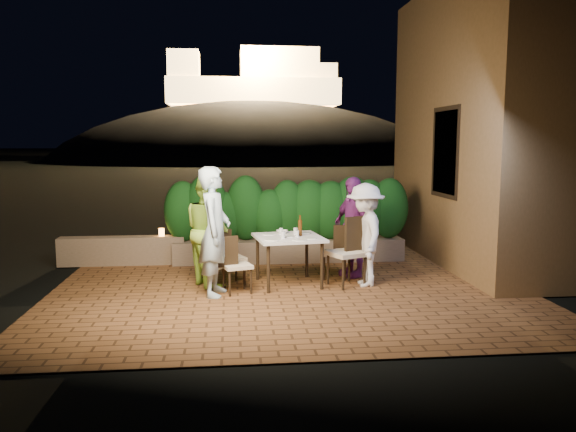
{
  "coord_description": "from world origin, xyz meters",
  "views": [
    {
      "loc": [
        -0.86,
        -7.79,
        2.17
      ],
      "look_at": [
        0.01,
        0.67,
        1.05
      ],
      "focal_mm": 35.0,
      "sensor_mm": 36.0,
      "label": 1
    }
  ],
  "objects": [
    {
      "name": "chair_left_back",
      "position": [
        -0.88,
        0.66,
        0.43
      ],
      "size": [
        0.52,
        0.52,
        0.86
      ],
      "primitive_type": null,
      "rotation": [
        0.0,
        0.0,
        0.39
      ],
      "color": "black",
      "rests_on": "ground"
    },
    {
      "name": "terrace_floor",
      "position": [
        0.0,
        0.5,
        -0.07
      ],
      "size": [
        7.0,
        6.0,
        0.15
      ],
      "primitive_type": "cube",
      "color": "brown",
      "rests_on": "ground"
    },
    {
      "name": "hill",
      "position": [
        2.0,
        60.0,
        -4.0
      ],
      "size": [
        52.0,
        40.0,
        22.0
      ],
      "primitive_type": "ellipsoid",
      "color": "black",
      "rests_on": "ground"
    },
    {
      "name": "chair_right_front",
      "position": [
        0.88,
        0.43,
        0.53
      ],
      "size": [
        0.64,
        0.64,
        1.05
      ],
      "primitive_type": null,
      "rotation": [
        0.0,
        0.0,
        3.56
      ],
      "color": "black",
      "rests_on": "ground"
    },
    {
      "name": "bowl",
      "position": [
        -0.06,
        0.88,
        0.77
      ],
      "size": [
        0.2,
        0.2,
        0.05
      ],
      "primitive_type": "imported",
      "rotation": [
        0.0,
        0.0,
        -0.06
      ],
      "color": "white",
      "rests_on": "dining_table"
    },
    {
      "name": "plate_centre",
      "position": [
        -0.03,
        0.55,
        0.76
      ],
      "size": [
        0.21,
        0.21,
        0.01
      ],
      "primitive_type": "cylinder",
      "color": "white",
      "rests_on": "dining_table"
    },
    {
      "name": "diner_white",
      "position": [
        1.16,
        0.42,
        0.78
      ],
      "size": [
        0.62,
        1.03,
        1.56
      ],
      "primitive_type": "imported",
      "rotation": [
        0.0,
        0.0,
        -1.61
      ],
      "color": "white",
      "rests_on": "ground"
    },
    {
      "name": "chair_left_front",
      "position": [
        -0.78,
        0.18,
        0.42
      ],
      "size": [
        0.48,
        0.48,
        0.84
      ],
      "primitive_type": null,
      "rotation": [
        0.0,
        0.0,
        0.29
      ],
      "color": "black",
      "rests_on": "ground"
    },
    {
      "name": "parapet",
      "position": [
        -2.8,
        2.3,
        0.25
      ],
      "size": [
        2.2,
        0.3,
        0.5
      ],
      "primitive_type": "cube",
      "color": "#79644D",
      "rests_on": "ground"
    },
    {
      "name": "plate_se",
      "position": [
        0.28,
        0.85,
        0.76
      ],
      "size": [
        0.21,
        0.21,
        0.01
      ],
      "primitive_type": "cylinder",
      "color": "white",
      "rests_on": "dining_table"
    },
    {
      "name": "building_wall",
      "position": [
        3.6,
        2.0,
        2.5
      ],
      "size": [
        1.6,
        5.0,
        5.0
      ],
      "primitive_type": "cube",
      "color": "brown",
      "rests_on": "ground"
    },
    {
      "name": "glass_nw",
      "position": [
        -0.09,
        0.39,
        0.8
      ],
      "size": [
        0.06,
        0.06,
        0.11
      ],
      "primitive_type": "cylinder",
      "color": "silver",
      "rests_on": "dining_table"
    },
    {
      "name": "fortress",
      "position": [
        2.0,
        60.0,
        10.5
      ],
      "size": [
        26.0,
        8.0,
        8.0
      ],
      "primitive_type": null,
      "color": "#FFCC7A",
      "rests_on": "hill"
    },
    {
      "name": "plate_sw",
      "position": [
        -0.28,
        0.78,
        0.76
      ],
      "size": [
        0.21,
        0.21,
        0.01
      ],
      "primitive_type": "cylinder",
      "color": "white",
      "rests_on": "dining_table"
    },
    {
      "name": "glass_ne",
      "position": [
        0.13,
        0.51,
        0.8
      ],
      "size": [
        0.06,
        0.06,
        0.1
      ],
      "primitive_type": "cylinder",
      "color": "silver",
      "rests_on": "dining_table"
    },
    {
      "name": "beer_bottle",
      "position": [
        0.19,
        0.61,
        0.91
      ],
      "size": [
        0.06,
        0.06,
        0.32
      ],
      "primitive_type": null,
      "color": "#48270C",
      "rests_on": "dining_table"
    },
    {
      "name": "chair_right_back",
      "position": [
        0.78,
        0.92,
        0.43
      ],
      "size": [
        0.46,
        0.46,
        0.86
      ],
      "primitive_type": null,
      "rotation": [
        0.0,
        0.0,
        2.98
      ],
      "color": "black",
      "rests_on": "ground"
    },
    {
      "name": "window_frame",
      "position": [
        2.81,
        1.5,
        2.0
      ],
      "size": [
        0.06,
        1.15,
        1.55
      ],
      "primitive_type": "cube",
      "color": "black",
      "rests_on": "building_wall"
    },
    {
      "name": "window_pane",
      "position": [
        2.82,
        1.5,
        2.0
      ],
      "size": [
        0.08,
        1.0,
        1.4
      ],
      "primitive_type": "cube",
      "color": "black",
      "rests_on": "building_wall"
    },
    {
      "name": "glass_sw",
      "position": [
        -0.09,
        0.77,
        0.8
      ],
      "size": [
        0.06,
        0.06,
        0.1
      ],
      "primitive_type": "cylinder",
      "color": "silver",
      "rests_on": "dining_table"
    },
    {
      "name": "diner_blue",
      "position": [
        -1.09,
        0.1,
        0.92
      ],
      "size": [
        0.54,
        0.73,
        1.84
      ],
      "primitive_type": "imported",
      "rotation": [
        0.0,
        0.0,
        1.41
      ],
      "color": "#A3C2D2",
      "rests_on": "ground"
    },
    {
      "name": "parapet_lamp",
      "position": [
        -2.1,
        2.3,
        0.57
      ],
      "size": [
        0.1,
        0.1,
        0.14
      ],
      "primitive_type": "cylinder",
      "color": "orange",
      "rests_on": "parapet"
    },
    {
      "name": "dining_table",
      "position": [
        0.01,
        0.57,
        0.38
      ],
      "size": [
        1.11,
        1.11,
        0.75
      ],
      "primitive_type": null,
      "rotation": [
        0.0,
        0.0,
        0.15
      ],
      "color": "white",
      "rests_on": "ground"
    },
    {
      "name": "diner_purple",
      "position": [
        1.1,
        1.03,
        0.81
      ],
      "size": [
        0.73,
        1.03,
        1.63
      ],
      "primitive_type": "imported",
      "rotation": [
        0.0,
        0.0,
        -1.17
      ],
      "color": "#78297B",
      "rests_on": "ground"
    },
    {
      "name": "diner_green",
      "position": [
        -1.2,
        0.71,
        0.85
      ],
      "size": [
        0.94,
        1.02,
        1.69
      ],
      "primitive_type": "imported",
      "rotation": [
        0.0,
        0.0,
        2.03
      ],
      "color": "#A9DD45",
      "rests_on": "ground"
    },
    {
      "name": "hedge",
      "position": [
        0.2,
        2.3,
        0.95
      ],
      "size": [
        4.0,
        0.7,
        1.1
      ],
      "primitive_type": null,
      "color": "#113E12",
      "rests_on": "planter"
    },
    {
      "name": "glass_se",
      "position": [
        0.13,
        0.73,
        0.8
      ],
      "size": [
        0.06,
        0.06,
        0.11
      ],
      "primitive_type": "cylinder",
      "color": "silver",
      "rests_on": "dining_table"
    },
    {
      "name": "ground",
      "position": [
        0.0,
        0.0,
        -0.02
      ],
      "size": [
        400.0,
        400.0,
        0.0
      ],
      "primitive_type": "plane",
      "color": "black",
      "rests_on": "ground"
    },
    {
      "name": "plate_ne",
      "position": [
        0.3,
        0.36,
        0.76
      ],
      "size": [
        0.21,
        0.21,
        0.01
      ],
      "primitive_type": "cylinder",
      "color": "white",
      "rests_on": "dining_table"
    },
    {
      "name": "planter",
      "position": [
        0.2,
        2.3,
        0.2
      ],
      "size": [
        4.2,
        0.55,
        0.4
      ],
      "primitive_type": "cube",
      "color": "#79644D",
      "rests_on": "ground"
    },
    {
      "name": "plate_front",
      "position": [
        0.13,
        0.23,
        0.76
      ],
      "size": [
        0.22,
        0.22,
        0.01
      ],
      "primitive_type": "cylinder",
      "color": "white",
      "rests_on": "dining_table"
    },
    {
      "name": "plate_nw",
      "position": [
        -0.27,
        0.29,
        0.76
      ],
      "size": [
        0.23,
        0.23,
        0.01
      ],
      "primitive_type": "cylinder",
      "color": "white",
      "rests_on": "dining_table"
    }
  ]
}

